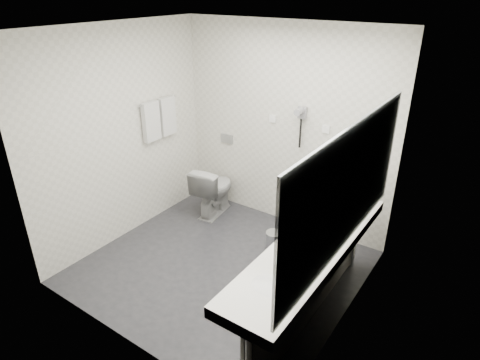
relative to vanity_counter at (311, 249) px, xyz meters
The scene contains 29 objects.
floor 1.39m from the vanity_counter, 169.92° to the left, with size 2.80×2.80×0.00m, color #2A2A2F.
ceiling 2.05m from the vanity_counter, 169.92° to the left, with size 2.80×2.80×0.00m, color white.
wall_back 1.93m from the vanity_counter, 126.87° to the left, with size 2.80×2.80×0.00m, color silver.
wall_front 1.64m from the vanity_counter, 135.64° to the right, with size 2.80×2.80×0.00m, color silver.
wall_left 2.57m from the vanity_counter, behind, with size 2.60×2.60×0.00m, color silver.
wall_right 0.56m from the vanity_counter, 36.03° to the left, with size 2.60×2.60×0.00m, color silver.
vanity_counter is the anchor object (origin of this frame).
vanity_panel 0.43m from the vanity_counter, ahead, with size 0.03×2.15×0.75m, color gray.
vanity_post_far 1.12m from the vanity_counter, 86.97° to the left, with size 0.06×0.06×0.75m, color silver.
mirror 0.70m from the vanity_counter, ahead, with size 0.02×2.20×1.05m, color #B2BCC6.
basin_near 0.65m from the vanity_counter, 90.00° to the right, with size 0.40×0.31×0.05m, color white.
basin_far 0.65m from the vanity_counter, 90.00° to the left, with size 0.40×0.31×0.05m, color white.
faucet_near 0.69m from the vanity_counter, 73.30° to the right, with size 0.04×0.04×0.15m, color silver.
faucet_far 0.69m from the vanity_counter, 73.30° to the left, with size 0.04×0.04×0.15m, color silver.
soap_bottle_a 0.12m from the vanity_counter, 22.74° to the left, with size 0.05×0.05×0.12m, color beige.
glass_left 0.25m from the vanity_counter, 55.41° to the left, with size 0.07×0.07×0.12m, color silver.
glass_right 0.38m from the vanity_counter, 75.57° to the left, with size 0.06×0.06×0.12m, color silver.
toilet 2.28m from the vanity_counter, 150.03° to the left, with size 0.39×0.69×0.70m, color white.
flush_plate 2.48m from the vanity_counter, 143.06° to the left, with size 0.18×0.02×0.12m, color #B2B5BA.
pedal_bin 1.28m from the vanity_counter, 135.94° to the left, with size 0.19×0.19×0.26m, color #B2B5BA.
bin_lid 1.21m from the vanity_counter, 135.94° to the left, with size 0.19×0.19×0.01m, color #B2B5BA.
towel_rail 2.69m from the vanity_counter, 163.14° to the left, with size 0.02×0.02×0.62m, color silver.
towel_near 2.59m from the vanity_counter, 166.10° to the left, with size 0.07×0.24×0.48m, color silver.
towel_far 2.67m from the vanity_counter, 160.15° to the left, with size 0.07×0.24×0.48m, color silver.
dryer_cradle 1.85m from the vanity_counter, 120.76° to the left, with size 0.10×0.04×0.14m, color gray.
dryer_barrel 1.81m from the vanity_counter, 122.01° to the left, with size 0.08×0.08×0.14m, color gray.
dryer_cord 1.76m from the vanity_counter, 121.02° to the left, with size 0.02×0.02×0.35m, color black.
switch_plate_a 2.04m from the vanity_counter, 130.59° to the left, with size 0.09×0.02×0.09m, color white.
switch_plate_b 1.69m from the vanity_counter, 111.13° to the left, with size 0.09×0.02×0.09m, color white.
Camera 1 is at (2.28, -2.94, 2.85)m, focal length 30.85 mm.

